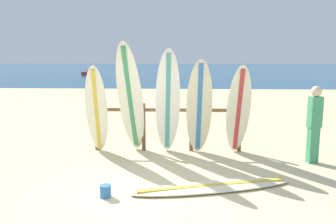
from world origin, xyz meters
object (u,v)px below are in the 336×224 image
beachgoer_standing (314,121)px  sand_bucket (105,191)px  surfboard_leaning_far_left (97,110)px  surfboard_lying_on_sand (213,187)px  surfboard_leaning_center (199,108)px  surfboard_leaning_left (130,99)px  surfboard_leaning_center_right (238,111)px  small_boat_offshore (89,72)px  surfboard_leaning_center_left (168,102)px  surfboard_rack (167,121)px

beachgoer_standing → sand_bucket: 4.42m
surfboard_leaning_far_left → surfboard_lying_on_sand: bearing=-38.8°
surfboard_lying_on_sand → beachgoer_standing: beachgoer_standing is taller
surfboard_leaning_center → beachgoer_standing: bearing=-11.9°
surfboard_leaning_left → beachgoer_standing: (3.84, -0.43, -0.37)m
surfboard_leaning_center_right → small_boat_offshore: size_ratio=0.88×
surfboard_leaning_left → surfboard_leaning_center_left: 0.82m
small_boat_offshore → surfboard_lying_on_sand: bearing=-71.5°
surfboard_rack → small_boat_offshore: size_ratio=1.48×
surfboard_rack → sand_bucket: 2.92m
surfboard_lying_on_sand → sand_bucket: size_ratio=14.45×
surfboard_leaning_far_left → beachgoer_standing: surfboard_leaning_far_left is taller
surfboard_rack → surfboard_leaning_left: 1.03m
surfboard_leaning_left → small_boat_offshore: surfboard_leaning_left is taller
small_boat_offshore → surfboard_leaning_center_left: bearing=-71.8°
surfboard_leaning_far_left → surfboard_leaning_center: surfboard_leaning_center is taller
surfboard_leaning_left → surfboard_leaning_center_right: bearing=-1.1°
surfboard_leaning_far_left → surfboard_lying_on_sand: 3.27m
surfboard_leaning_center → small_boat_offshore: surfboard_leaning_center is taller
surfboard_leaning_center → beachgoer_standing: (2.33, -0.49, -0.19)m
surfboard_leaning_far_left → surfboard_rack: bearing=12.8°
surfboard_leaning_center_left → beachgoer_standing: bearing=-9.0°
surfboard_rack → surfboard_leaning_center_left: 0.57m
surfboard_leaning_center → surfboard_leaning_center_right: size_ratio=1.05×
surfboard_leaning_center → beachgoer_standing: surfboard_leaning_center is taller
surfboard_leaning_center_right → beachgoer_standing: size_ratio=1.27×
surfboard_rack → surfboard_leaning_center_left: surfboard_leaning_center_left is taller
surfboard_leaning_center_right → surfboard_rack: bearing=165.3°
surfboard_rack → surfboard_leaning_left: surfboard_leaning_left is taller
surfboard_leaning_center_left → beachgoer_standing: 3.08m
surfboard_lying_on_sand → sand_bucket: bearing=-166.3°
surfboard_leaning_center_left → sand_bucket: 2.79m
beachgoer_standing → surfboard_leaning_far_left: bearing=174.5°
surfboard_leaning_far_left → surfboard_leaning_center: size_ratio=0.94×
surfboard_leaning_left → beachgoer_standing: 3.88m
surfboard_leaning_center_left → sand_bucket: surfboard_leaning_center_left is taller
surfboard_rack → small_boat_offshore: bearing=108.4°
surfboard_leaning_center_left → surfboard_leaning_far_left: bearing=-178.6°
surfboard_leaning_left → surfboard_lying_on_sand: bearing=-49.4°
surfboard_leaning_center_left → beachgoer_standing: surfboard_leaning_center_left is taller
surfboard_leaning_center → surfboard_leaning_center_right: 0.85m
surfboard_leaning_far_left → surfboard_lying_on_sand: size_ratio=0.71×
small_boat_offshore → sand_bucket: small_boat_offshore is taller
surfboard_leaning_left → surfboard_leaning_far_left: bearing=179.2°
small_boat_offshore → beachgoer_standing: bearing=-67.5°
beachgoer_standing → sand_bucket: (-3.89, -1.94, -0.78)m
beachgoer_standing → surfboard_leaning_center_right: bearing=165.5°
surfboard_lying_on_sand → small_boat_offshore: bearing=108.5°
surfboard_leaning_far_left → surfboard_leaning_center_right: surfboard_leaning_center_right is taller
surfboard_leaning_center_right → small_boat_offshore: 35.88m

